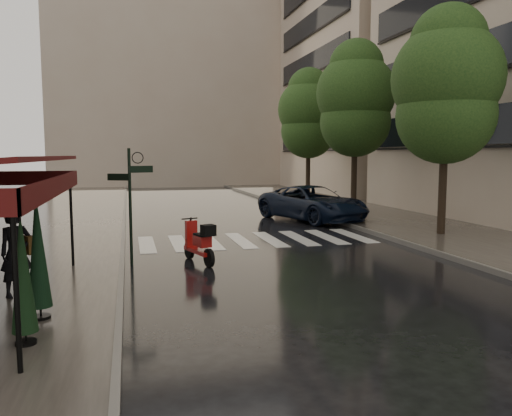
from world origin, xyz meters
name	(u,v)px	position (x,y,z in m)	size (l,w,h in m)	color
ground	(190,291)	(0.00, 0.00, 0.00)	(120.00, 120.00, 0.00)	black
sidewalk_near	(50,223)	(-4.50, 12.00, 0.06)	(6.00, 60.00, 0.12)	#38332D
sidewalk_far	(367,213)	(10.25, 12.00, 0.06)	(5.50, 60.00, 0.12)	#38332D
curb_near	(124,220)	(-1.45, 12.00, 0.07)	(0.12, 60.00, 0.16)	#595651
curb_far	(314,214)	(7.45, 12.00, 0.07)	(0.12, 60.00, 0.16)	#595651
crosswalk	(255,240)	(2.98, 6.00, 0.01)	(7.85, 3.20, 0.01)	silver
signpost	(130,197)	(-1.19, 3.00, 1.83)	(1.17, 0.29, 3.10)	black
haussmann_far	(360,74)	(16.50, 26.00, 9.25)	(8.00, 16.00, 18.50)	tan
backdrop_building	(172,80)	(3.00, 38.00, 10.00)	(22.00, 6.00, 20.00)	tan
tree_near	(447,86)	(9.60, 5.00, 5.32)	(3.80, 3.80, 7.99)	black
tree_mid	(356,99)	(9.50, 12.00, 5.59)	(3.80, 3.80, 8.34)	black
tree_far	(309,114)	(9.70, 19.00, 5.46)	(3.80, 3.80, 8.16)	black
pedestrian_with_umbrella	(14,213)	(-3.42, 0.10, 1.78)	(1.45, 1.46, 2.50)	black
scooter	(200,243)	(0.59, 2.75, 0.54)	(0.78, 1.73, 1.17)	black
parked_car	(312,203)	(6.74, 10.42, 0.78)	(2.57, 5.58, 1.55)	black
parasol_front	(38,250)	(-2.75, -1.50, 1.32)	(0.40, 0.40, 2.23)	black
parasol_back	(23,273)	(-2.77, -2.71, 1.20)	(0.37, 0.37, 2.01)	black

